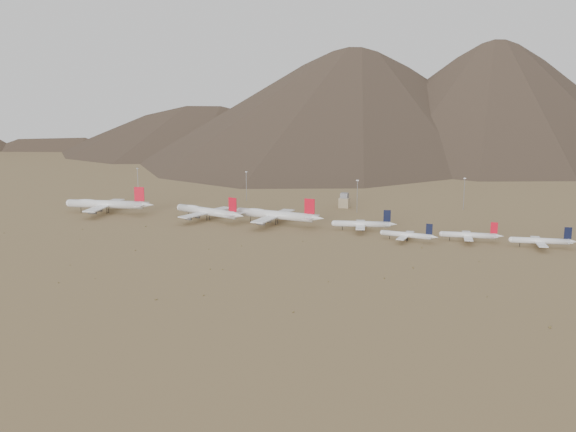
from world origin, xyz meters
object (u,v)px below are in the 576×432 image
(control_tower, at_px, (344,201))
(narrowbody_b, at_px, (408,235))
(narrowbody_a, at_px, (363,224))
(widebody_west, at_px, (106,204))
(widebody_centre, at_px, (207,211))
(widebody_east, at_px, (276,215))

(control_tower, bearing_deg, narrowbody_b, -56.94)
(narrowbody_a, bearing_deg, widebody_west, 168.90)
(widebody_centre, relative_size, widebody_east, 0.91)
(narrowbody_a, relative_size, narrowbody_b, 1.17)
(widebody_west, xyz_separation_m, control_tower, (169.21, 82.37, -2.03))
(narrowbody_a, distance_m, control_tower, 86.46)
(narrowbody_b, relative_size, control_tower, 3.13)
(widebody_east, bearing_deg, narrowbody_b, -5.59)
(widebody_east, bearing_deg, widebody_centre, -171.73)
(widebody_centre, bearing_deg, widebody_west, -162.20)
(widebody_west, xyz_separation_m, narrowbody_b, (234.69, -18.22, -3.32))
(widebody_east, relative_size, control_tower, 5.75)
(widebody_east, relative_size, narrowbody_b, 1.84)
(widebody_centre, bearing_deg, narrowbody_a, 17.52)
(widebody_west, relative_size, narrowbody_b, 1.90)
(widebody_west, height_order, widebody_centre, widebody_west)
(widebody_east, bearing_deg, widebody_west, -172.25)
(widebody_centre, relative_size, narrowbody_a, 1.42)
(widebody_centre, bearing_deg, control_tower, 61.09)
(widebody_west, distance_m, widebody_centre, 85.36)
(narrowbody_b, distance_m, control_tower, 120.03)
(widebody_east, relative_size, narrowbody_a, 1.57)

